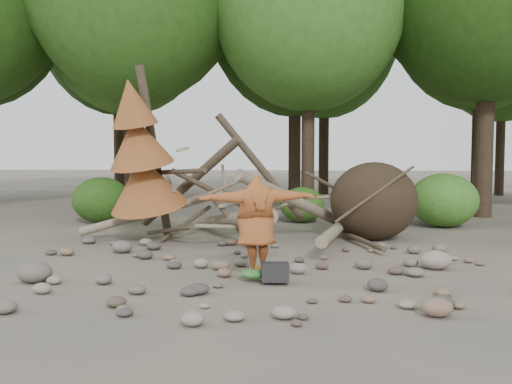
{
  "coord_description": "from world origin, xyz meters",
  "views": [
    {
      "loc": [
        0.72,
        -10.23,
        2.22
      ],
      "look_at": [
        -0.18,
        1.5,
        1.4
      ],
      "focal_mm": 40.0,
      "sensor_mm": 36.0,
      "label": 1
    }
  ],
  "objects": [
    {
      "name": "deadfall_pile",
      "position": [
        2.02,
        4.24,
        0.95
      ],
      "size": [
        8.55,
        5.24,
        3.3
      ],
      "color": "#332619",
      "rests_on": "ground"
    },
    {
      "name": "dead_conifer",
      "position": [
        -3.12,
        3.37,
        2.11
      ],
      "size": [
        2.06,
        2.16,
        4.35
      ],
      "color": "#4C3F30",
      "rests_on": "ground"
    },
    {
      "name": "ground",
      "position": [
        0.0,
        0.0,
        0.0
      ],
      "size": [
        120.0,
        120.0,
        0.0
      ],
      "primitive_type": "plane",
      "color": "#514C44",
      "rests_on": "ground"
    },
    {
      "name": "boulder_mid_left",
      "position": [
        -3.19,
        1.98,
        0.14
      ],
      "size": [
        0.46,
        0.41,
        0.27
      ],
      "primitive_type": "ellipsoid",
      "color": "#675E57",
      "rests_on": "ground"
    },
    {
      "name": "boulder_front_left",
      "position": [
        -3.78,
        -0.95,
        0.18
      ],
      "size": [
        0.6,
        0.54,
        0.36
      ],
      "primitive_type": "ellipsoid",
      "color": "#655D54",
      "rests_on": "ground"
    },
    {
      "name": "frisbee_thrower",
      "position": [
        -0.02,
        -0.43,
        0.96
      ],
      "size": [
        2.62,
        1.23,
        2.25
      ],
      "color": "brown",
      "rests_on": "ground"
    },
    {
      "name": "backpack",
      "position": [
        0.32,
        -0.77,
        0.15
      ],
      "size": [
        0.48,
        0.34,
        0.3
      ],
      "primitive_type": "cube",
      "rotation": [
        0.0,
        0.0,
        0.09
      ],
      "color": "black",
      "rests_on": "ground"
    },
    {
      "name": "cloth_orange",
      "position": [
        -0.03,
        -0.02,
        0.06
      ],
      "size": [
        0.3,
        0.25,
        0.11
      ],
      "primitive_type": "ellipsoid",
      "color": "#C65E22",
      "rests_on": "ground"
    },
    {
      "name": "bush_left",
      "position": [
        -5.5,
        7.2,
        0.72
      ],
      "size": [
        1.8,
        1.8,
        1.44
      ],
      "primitive_type": "ellipsoid",
      "color": "#285316",
      "rests_on": "ground"
    },
    {
      "name": "boulder_mid_right",
      "position": [
        3.31,
        0.7,
        0.18
      ],
      "size": [
        0.6,
        0.54,
        0.36
      ],
      "primitive_type": "ellipsoid",
      "color": "gray",
      "rests_on": "ground"
    },
    {
      "name": "cloth_green",
      "position": [
        -0.07,
        -0.58,
        0.08
      ],
      "size": [
        0.45,
        0.37,
        0.17
      ],
      "primitive_type": "ellipsoid",
      "color": "#33702C",
      "rests_on": "ground"
    },
    {
      "name": "bush_mid",
      "position": [
        0.8,
        7.8,
        0.56
      ],
      "size": [
        1.4,
        1.4,
        1.12
      ],
      "primitive_type": "ellipsoid",
      "color": "#35691E",
      "rests_on": "ground"
    },
    {
      "name": "boulder_front_right",
      "position": [
        2.59,
        -2.49,
        0.13
      ],
      "size": [
        0.43,
        0.39,
        0.26
      ],
      "primitive_type": "ellipsoid",
      "color": "#7B604D",
      "rests_on": "ground"
    },
    {
      "name": "bush_right",
      "position": [
        5.0,
        7.0,
        0.8
      ],
      "size": [
        2.0,
        2.0,
        1.6
      ],
      "primitive_type": "ellipsoid",
      "color": "#417C26",
      "rests_on": "ground"
    }
  ]
}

